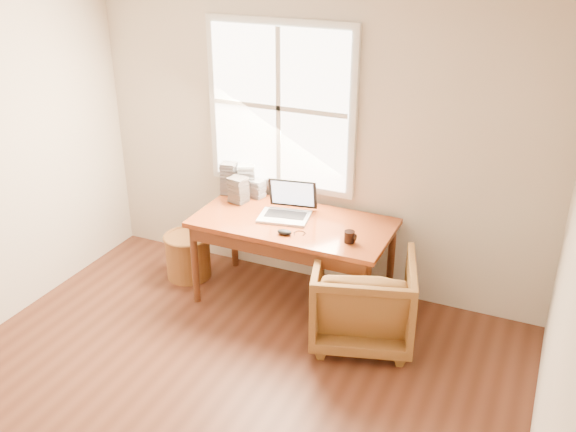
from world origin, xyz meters
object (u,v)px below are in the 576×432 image
object	(u,v)px
wicker_stool	(188,256)
coffee_mug	(349,237)
laptop	(284,203)
desk	(293,223)
armchair	(363,299)
cd_stack_a	(247,180)

from	to	relation	value
wicker_stool	coffee_mug	bearing A→B (deg)	-6.11
laptop	coffee_mug	size ratio (longest dim) A/B	4.35
desk	wicker_stool	world-z (taller)	desk
armchair	wicker_stool	xyz separation A→B (m)	(-1.73, 0.27, -0.15)
wicker_stool	cd_stack_a	bearing A→B (deg)	36.70
desk	coffee_mug	distance (m)	0.57
desk	armchair	xyz separation A→B (m)	(0.70, -0.28, -0.38)
desk	cd_stack_a	xyz separation A→B (m)	(-0.59, 0.33, 0.16)
armchair	coffee_mug	world-z (taller)	coffee_mug
wicker_stool	armchair	bearing A→B (deg)	-8.98
desk	wicker_stool	xyz separation A→B (m)	(-1.03, -0.00, -0.53)
armchair	laptop	distance (m)	1.00
cd_stack_a	desk	bearing A→B (deg)	-29.02
wicker_stool	laptop	bearing A→B (deg)	0.90
armchair	coffee_mug	bearing A→B (deg)	-49.04
armchair	wicker_stool	size ratio (longest dim) A/B	1.94
wicker_stool	cd_stack_a	size ratio (longest dim) A/B	1.40
desk	cd_stack_a	world-z (taller)	cd_stack_a
desk	cd_stack_a	size ratio (longest dim) A/B	5.65
armchair	coffee_mug	distance (m)	0.49
desk	wicker_stool	bearing A→B (deg)	-179.78
armchair	laptop	size ratio (longest dim) A/B	1.95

